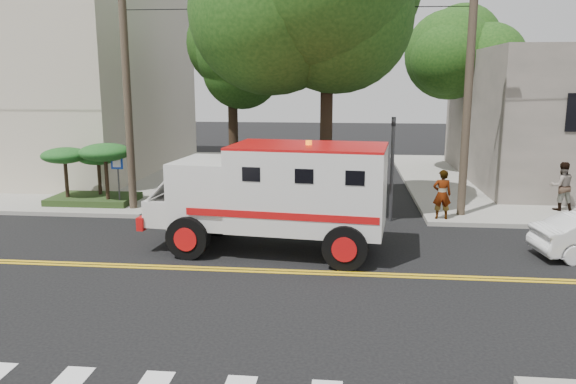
# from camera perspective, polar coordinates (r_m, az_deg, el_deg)

# --- Properties ---
(ground) EXTENTS (100.00, 100.00, 0.00)m
(ground) POSITION_cam_1_polar(r_m,az_deg,el_deg) (14.62, -3.18, -7.99)
(ground) COLOR black
(ground) RESTS_ON ground
(sidewalk_nw) EXTENTS (17.00, 17.00, 0.15)m
(sidewalk_nw) POSITION_cam_1_polar(r_m,az_deg,el_deg) (31.70, -23.88, 1.77)
(sidewalk_nw) COLOR gray
(sidewalk_nw) RESTS_ON ground
(building_left) EXTENTS (16.00, 14.00, 10.00)m
(building_left) POSITION_cam_1_polar(r_m,az_deg,el_deg) (33.66, -26.32, 10.78)
(building_left) COLOR #BFB29C
(building_left) RESTS_ON sidewalk_nw
(utility_pole_left) EXTENTS (0.28, 0.28, 9.00)m
(utility_pole_left) POSITION_cam_1_polar(r_m,az_deg,el_deg) (21.12, -16.05, 10.03)
(utility_pole_left) COLOR #382D23
(utility_pole_left) RESTS_ON ground
(utility_pole_right) EXTENTS (0.28, 0.28, 9.00)m
(utility_pole_right) POSITION_cam_1_polar(r_m,az_deg,el_deg) (20.22, 17.85, 9.88)
(utility_pole_right) COLOR #382D23
(utility_pole_right) RESTS_ON ground
(tree_main) EXTENTS (6.08, 5.70, 9.85)m
(tree_main) POSITION_cam_1_polar(r_m,az_deg,el_deg) (19.96, 5.36, 18.13)
(tree_main) COLOR black
(tree_main) RESTS_ON ground
(tree_left) EXTENTS (4.48, 4.20, 7.70)m
(tree_left) POSITION_cam_1_polar(r_m,az_deg,el_deg) (25.88, -5.11, 13.32)
(tree_left) COLOR black
(tree_left) RESTS_ON ground
(tree_right) EXTENTS (4.80, 4.50, 8.20)m
(tree_right) POSITION_cam_1_polar(r_m,az_deg,el_deg) (30.14, 19.17, 13.17)
(tree_right) COLOR black
(tree_right) RESTS_ON ground
(traffic_signal) EXTENTS (0.15, 0.18, 3.60)m
(traffic_signal) POSITION_cam_1_polar(r_m,az_deg,el_deg) (19.45, 10.56, 3.47)
(traffic_signal) COLOR #3F3F42
(traffic_signal) RESTS_ON ground
(accessibility_sign) EXTENTS (0.45, 0.10, 2.02)m
(accessibility_sign) POSITION_cam_1_polar(r_m,az_deg,el_deg) (21.78, -16.89, 1.72)
(accessibility_sign) COLOR #3F3F42
(accessibility_sign) RESTS_ON ground
(palm_planter) EXTENTS (3.52, 2.63, 2.36)m
(palm_planter) POSITION_cam_1_polar(r_m,az_deg,el_deg) (22.65, -19.38, 2.64)
(palm_planter) COLOR #1E3314
(palm_planter) RESTS_ON sidewalk_nw
(armored_truck) EXTENTS (7.00, 3.35, 3.08)m
(armored_truck) POSITION_cam_1_polar(r_m,az_deg,el_deg) (15.78, -1.05, 0.09)
(armored_truck) COLOR silver
(armored_truck) RESTS_ON ground
(pedestrian_a) EXTENTS (0.62, 0.41, 1.70)m
(pedestrian_a) POSITION_cam_1_polar(r_m,az_deg,el_deg) (19.76, 15.37, -0.23)
(pedestrian_a) COLOR gray
(pedestrian_a) RESTS_ON sidewalk_ne
(pedestrian_b) EXTENTS (0.90, 0.72, 1.77)m
(pedestrian_b) POSITION_cam_1_polar(r_m,az_deg,el_deg) (22.64, 26.04, 0.54)
(pedestrian_b) COLOR gray
(pedestrian_b) RESTS_ON sidewalk_ne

